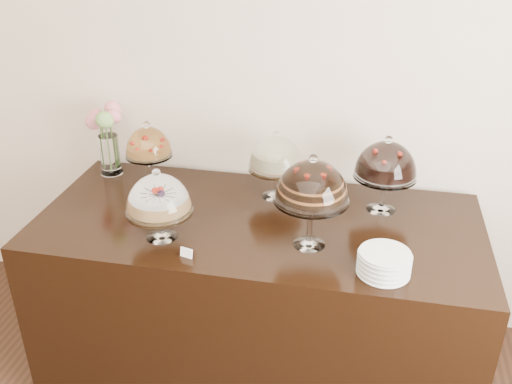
% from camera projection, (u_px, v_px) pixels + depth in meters
% --- Properties ---
extents(wall_back, '(5.00, 0.04, 3.00)m').
position_uv_depth(wall_back, '(248.00, 69.00, 3.06)').
color(wall_back, beige).
rests_on(wall_back, ground).
extents(display_counter, '(2.20, 1.00, 0.90)m').
position_uv_depth(display_counter, '(258.00, 292.00, 3.04)').
color(display_counter, black).
rests_on(display_counter, ground).
extents(cake_stand_sugar_sponge, '(0.31, 0.31, 0.35)m').
position_uv_depth(cake_stand_sugar_sponge, '(158.00, 197.00, 2.59)').
color(cake_stand_sugar_sponge, white).
rests_on(cake_stand_sugar_sponge, display_counter).
extents(cake_stand_choco_layer, '(0.34, 0.34, 0.45)m').
position_uv_depth(cake_stand_choco_layer, '(312.00, 184.00, 2.49)').
color(cake_stand_choco_layer, white).
rests_on(cake_stand_choco_layer, display_counter).
extents(cake_stand_cheesecake, '(0.29, 0.29, 0.37)m').
position_uv_depth(cake_stand_cheesecake, '(276.00, 156.00, 2.95)').
color(cake_stand_cheesecake, white).
rests_on(cake_stand_cheesecake, display_counter).
extents(cake_stand_dark_choco, '(0.32, 0.32, 0.40)m').
position_uv_depth(cake_stand_dark_choco, '(386.00, 163.00, 2.81)').
color(cake_stand_dark_choco, white).
rests_on(cake_stand_dark_choco, display_counter).
extents(cake_stand_fruit_tart, '(0.26, 0.26, 0.37)m').
position_uv_depth(cake_stand_fruit_tart, '(148.00, 145.00, 3.07)').
color(cake_stand_fruit_tart, white).
rests_on(cake_stand_fruit_tart, display_counter).
extents(flower_vase, '(0.23, 0.26, 0.42)m').
position_uv_depth(flower_vase, '(107.00, 134.00, 3.19)').
color(flower_vase, white).
rests_on(flower_vase, display_counter).
extents(plate_stack, '(0.22, 0.22, 0.10)m').
position_uv_depth(plate_stack, '(384.00, 263.00, 2.40)').
color(plate_stack, white).
rests_on(plate_stack, display_counter).
extents(price_card_left, '(0.06, 0.03, 0.04)m').
position_uv_depth(price_card_left, '(186.00, 253.00, 2.53)').
color(price_card_left, white).
rests_on(price_card_left, display_counter).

